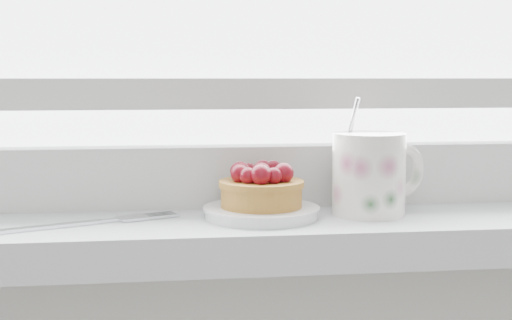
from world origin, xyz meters
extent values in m
cube|color=silver|center=(0.00, 1.90, 0.92)|extent=(1.60, 0.20, 0.04)
cube|color=silver|center=(0.00, 1.97, 0.97)|extent=(1.30, 0.05, 0.07)
cube|color=silver|center=(0.00, 1.97, 1.07)|extent=(1.30, 0.04, 0.04)
cylinder|color=white|center=(0.01, 1.89, 0.95)|extent=(0.12, 0.12, 0.01)
cylinder|color=#966220|center=(0.01, 1.89, 0.97)|extent=(0.09, 0.09, 0.03)
cylinder|color=#966220|center=(0.01, 1.89, 0.98)|extent=(0.09, 0.09, 0.01)
sphere|color=#4A0009|center=(0.01, 1.89, 0.99)|extent=(0.02, 0.02, 0.02)
sphere|color=#4A0009|center=(0.03, 1.89, 0.99)|extent=(0.02, 0.02, 0.02)
sphere|color=#4A0009|center=(0.02, 1.91, 0.99)|extent=(0.02, 0.02, 0.02)
sphere|color=#4A0009|center=(0.01, 1.91, 0.99)|extent=(0.02, 0.02, 0.02)
sphere|color=#4A0009|center=(0.00, 1.91, 0.99)|extent=(0.02, 0.02, 0.02)
sphere|color=#4A0009|center=(-0.01, 1.90, 0.99)|extent=(0.02, 0.02, 0.02)
sphere|color=#4A0009|center=(-0.02, 1.88, 0.99)|extent=(0.02, 0.02, 0.02)
sphere|color=#4A0009|center=(-0.01, 1.87, 0.99)|extent=(0.02, 0.02, 0.02)
sphere|color=#4A0009|center=(0.00, 1.86, 0.99)|extent=(0.02, 0.02, 0.02)
sphere|color=#4A0009|center=(0.02, 1.87, 0.99)|extent=(0.02, 0.02, 0.02)
sphere|color=#4A0009|center=(0.03, 1.88, 0.99)|extent=(0.02, 0.02, 0.02)
cylinder|color=white|center=(0.13, 1.89, 0.98)|extent=(0.10, 0.10, 0.09)
cylinder|color=black|center=(0.13, 1.89, 1.03)|extent=(0.07, 0.07, 0.01)
torus|color=white|center=(0.17, 1.90, 0.99)|extent=(0.06, 0.03, 0.06)
cylinder|color=silver|center=(0.11, 1.90, 1.04)|extent=(0.01, 0.02, 0.05)
cube|color=silver|center=(-0.21, 1.86, 0.94)|extent=(0.11, 0.05, 0.00)
cube|color=silver|center=(-0.15, 1.89, 0.94)|extent=(0.02, 0.02, 0.00)
cube|color=silver|center=(-0.13, 1.89, 0.94)|extent=(0.04, 0.04, 0.00)
cube|color=silver|center=(-0.09, 1.90, 0.94)|extent=(0.03, 0.02, 0.00)
cube|color=silver|center=(-0.10, 1.90, 0.94)|extent=(0.03, 0.02, 0.00)
cube|color=silver|center=(-0.10, 1.91, 0.94)|extent=(0.03, 0.02, 0.00)
cube|color=silver|center=(-0.10, 1.92, 0.94)|extent=(0.03, 0.02, 0.00)
camera|label=1|loc=(-0.09, 1.15, 1.09)|focal=50.00mm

